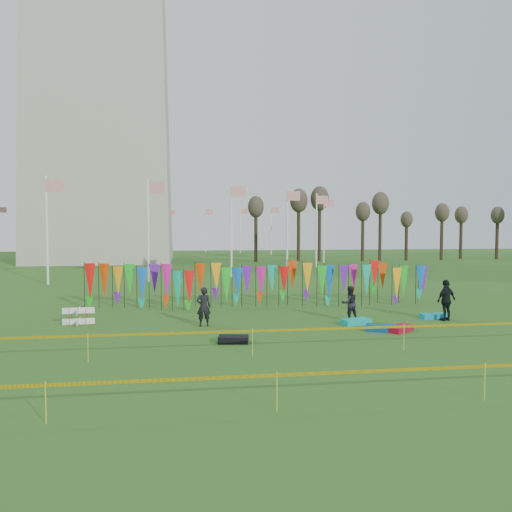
{
  "coord_description": "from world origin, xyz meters",
  "views": [
    {
      "loc": [
        -4.09,
        -18.58,
        4.04
      ],
      "look_at": [
        -0.48,
        6.0,
        2.74
      ],
      "focal_mm": 35.0,
      "sensor_mm": 36.0,
      "label": 1
    }
  ],
  "objects": [
    {
      "name": "caution_tape_far",
      "position": [
        -0.22,
        -7.87,
        0.78
      ],
      "size": [
        26.0,
        0.02,
        0.9
      ],
      "color": "yellow",
      "rests_on": "ground"
    },
    {
      "name": "person_left",
      "position": [
        -3.25,
        2.27,
        0.83
      ],
      "size": [
        0.64,
        0.49,
        1.65
      ],
      "primitive_type": "imported",
      "rotation": [
        0.0,
        0.0,
        3.22
      ],
      "color": "black",
      "rests_on": "ground"
    },
    {
      "name": "ground",
      "position": [
        0.0,
        0.0,
        0.0
      ],
      "size": [
        160.0,
        160.0,
        0.0
      ],
      "primitive_type": "plane",
      "color": "#2A5618",
      "rests_on": "ground"
    },
    {
      "name": "box_kite",
      "position": [
        -8.52,
        3.38,
        0.37
      ],
      "size": [
        0.67,
        0.67,
        0.75
      ],
      "rotation": [
        0.0,
        0.0,
        0.06
      ],
      "color": "red",
      "rests_on": "ground"
    },
    {
      "name": "kite_bag_turquoise",
      "position": [
        3.2,
        1.68,
        0.12
      ],
      "size": [
        1.35,
        0.91,
        0.25
      ],
      "primitive_type": "cube",
      "rotation": [
        0.0,
        0.0,
        0.26
      ],
      "color": "#0BB3A6",
      "rests_on": "ground"
    },
    {
      "name": "person_mid",
      "position": [
        3.23,
        2.6,
        0.77
      ],
      "size": [
        0.79,
        0.52,
        1.55
      ],
      "primitive_type": "imported",
      "rotation": [
        0.0,
        0.0,
        3.22
      ],
      "color": "black",
      "rests_on": "ground"
    },
    {
      "name": "banner_row",
      "position": [
        0.28,
        7.27,
        1.35
      ],
      "size": [
        18.64,
        0.64,
        2.23
      ],
      "color": "black",
      "rests_on": "ground"
    },
    {
      "name": "kite_bag_blue",
      "position": [
        3.72,
        0.21,
        0.13
      ],
      "size": [
        1.35,
        1.09,
        0.25
      ],
      "primitive_type": "cube",
      "rotation": [
        0.0,
        0.0,
        -0.46
      ],
      "color": "#094198",
      "rests_on": "ground"
    },
    {
      "name": "tree_line",
      "position": [
        32.0,
        44.0,
        6.17
      ],
      "size": [
        53.92,
        1.92,
        7.84
      ],
      "color": "#362A1B",
      "rests_on": "ground"
    },
    {
      "name": "kite_bag_red",
      "position": [
        4.44,
        0.05,
        0.12
      ],
      "size": [
        1.35,
        1.22,
        0.23
      ],
      "primitive_type": "cube",
      "rotation": [
        0.0,
        0.0,
        0.65
      ],
      "color": "#AB0B28",
      "rests_on": "ground"
    },
    {
      "name": "person_right",
      "position": [
        7.5,
        2.0,
        0.91
      ],
      "size": [
        1.22,
        0.95,
        1.83
      ],
      "primitive_type": "imported",
      "rotation": [
        0.0,
        0.0,
        3.51
      ],
      "color": "black",
      "rests_on": "ground"
    },
    {
      "name": "kite_bag_black",
      "position": [
        -2.33,
        -0.98,
        0.12
      ],
      "size": [
        1.16,
        0.8,
        0.25
      ],
      "primitive_type": "cube",
      "rotation": [
        0.0,
        0.0,
        -0.19
      ],
      "color": "black",
      "rests_on": "ground"
    },
    {
      "name": "caution_tape_near",
      "position": [
        -0.22,
        -3.0,
        0.78
      ],
      "size": [
        26.0,
        0.02,
        0.9
      ],
      "color": "yellow",
      "rests_on": "ground"
    },
    {
      "name": "flagpole_ring",
      "position": [
        -14.0,
        48.0,
        4.0
      ],
      "size": [
        57.4,
        56.16,
        8.0
      ],
      "color": "white",
      "rests_on": "ground"
    },
    {
      "name": "kite_bag_teal",
      "position": [
        7.22,
        2.58,
        0.11
      ],
      "size": [
        1.16,
        0.56,
        0.22
      ],
      "primitive_type": "cube",
      "rotation": [
        0.0,
        0.0,
        -0.0
      ],
      "color": "#0D99BA",
      "rests_on": "ground"
    }
  ]
}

